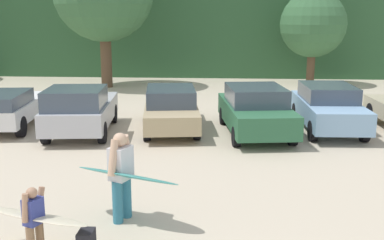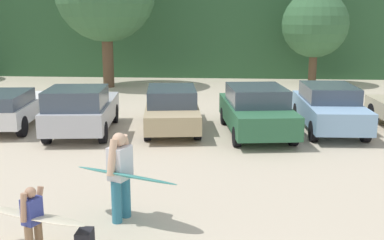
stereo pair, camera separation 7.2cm
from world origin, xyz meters
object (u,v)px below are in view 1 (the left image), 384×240
at_px(person_adult, 121,172).
at_px(surfboard_teal, 126,176).
at_px(parked_car_white, 5,107).
at_px(person_child, 34,218).
at_px(surfboard_cream, 38,217).
at_px(parked_car_forest_green, 255,110).
at_px(parked_car_silver, 80,109).
at_px(parked_car_sky_blue, 328,107).
at_px(parked_car_tan, 171,108).

xyz_separation_m(person_adult, surfboard_teal, (0.12, -0.09, -0.05)).
bearing_deg(parked_car_white, person_child, -158.65).
bearing_deg(surfboard_cream, parked_car_forest_green, -97.69).
relative_size(parked_car_forest_green, surfboard_cream, 2.33).
distance_m(person_adult, surfboard_cream, 1.77).
relative_size(parked_car_silver, surfboard_teal, 1.94).
bearing_deg(parked_car_forest_green, parked_car_white, 81.36).
bearing_deg(surfboard_cream, parked_car_silver, -59.48).
bearing_deg(person_adult, parked_car_forest_green, -90.75).
bearing_deg(person_adult, parked_car_silver, -44.32).
relative_size(parked_car_silver, surfboard_cream, 2.20).
relative_size(parked_car_silver, parked_car_sky_blue, 0.99).
height_order(parked_car_silver, surfboard_cream, parked_car_silver).
bearing_deg(person_child, parked_car_forest_green, -93.46).
bearing_deg(parked_car_silver, parked_car_white, 72.21).
bearing_deg(parked_car_forest_green, parked_car_silver, 86.69).
bearing_deg(surfboard_teal, surfboard_cream, 68.75).
bearing_deg(parked_car_white, parked_car_sky_blue, -93.34).
height_order(parked_car_silver, parked_car_tan, parked_car_silver).
bearing_deg(surfboard_teal, parked_car_sky_blue, -102.12).
xyz_separation_m(parked_car_sky_blue, person_adult, (-5.45, -7.55, 0.17)).
height_order(parked_car_forest_green, surfboard_teal, parked_car_forest_green).
relative_size(parked_car_tan, person_child, 3.99).
bearing_deg(surfboard_teal, person_child, 71.15).
height_order(parked_car_white, person_child, parked_car_white).
relative_size(parked_car_tan, person_adult, 2.75).
height_order(person_adult, person_child, person_adult).
bearing_deg(parked_car_white, parked_car_forest_green, -97.17).
height_order(parked_car_sky_blue, surfboard_cream, parked_car_sky_blue).
xyz_separation_m(parked_car_forest_green, surfboard_cream, (-4.06, -8.21, -0.17)).
bearing_deg(person_child, parked_car_silver, -55.79).
relative_size(parked_car_white, parked_car_forest_green, 0.95).
bearing_deg(parked_car_tan, surfboard_cream, 164.55).
height_order(parked_car_tan, parked_car_forest_green, parked_car_forest_green).
xyz_separation_m(parked_car_tan, parked_car_forest_green, (2.83, -0.49, 0.06)).
xyz_separation_m(parked_car_white, person_child, (4.43, -8.47, -0.08)).
distance_m(parked_car_white, surfboard_teal, 9.07).
distance_m(parked_car_tan, parked_car_sky_blue, 5.32).
distance_m(parked_car_silver, parked_car_tan, 3.01).
bearing_deg(surfboard_teal, parked_car_tan, -67.29).
relative_size(person_adult, person_child, 1.45).
relative_size(parked_car_silver, person_child, 3.68).
bearing_deg(parked_car_tan, person_adult, 171.59).
relative_size(parked_car_sky_blue, person_adult, 2.57).
bearing_deg(parked_car_silver, parked_car_forest_green, -91.78).
xyz_separation_m(parked_car_forest_green, parked_car_sky_blue, (2.49, 0.70, -0.01)).
distance_m(person_adult, person_child, 1.87).
height_order(parked_car_white, parked_car_silver, parked_car_silver).
xyz_separation_m(parked_car_sky_blue, surfboard_cream, (-6.55, -8.90, -0.16)).
xyz_separation_m(person_adult, surfboard_cream, (-1.10, -1.35, -0.33)).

